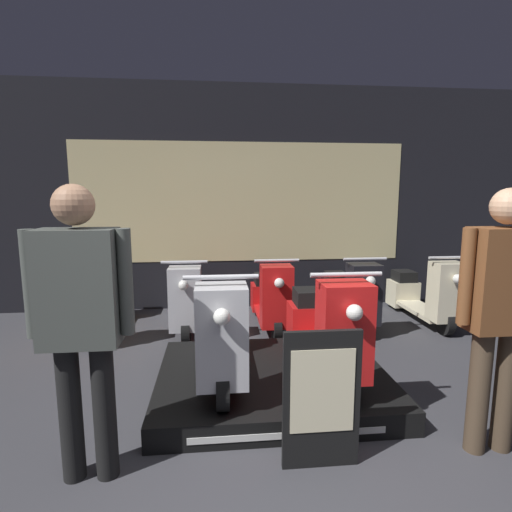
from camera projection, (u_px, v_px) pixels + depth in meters
shop_wall_back at (241, 199)px, 5.78m from camera, size 8.59×0.09×3.20m
display_platform at (272, 381)px, 3.40m from camera, size 1.91×1.53×0.18m
scooter_display_left at (221, 333)px, 3.23m from camera, size 0.50×1.52×0.95m
scooter_display_right at (325, 330)px, 3.32m from camera, size 0.50×1.52×0.95m
scooter_backrow_0 at (103, 303)px, 4.81m from camera, size 0.50×1.52×0.95m
scooter_backrow_1 at (189, 301)px, 4.92m from camera, size 0.50×1.52×0.95m
scooter_backrow_2 at (270, 299)px, 5.02m from camera, size 0.50×1.52×0.95m
scooter_backrow_3 at (349, 296)px, 5.12m from camera, size 0.50×1.52×0.95m
scooter_backrow_4 at (424, 294)px, 5.22m from camera, size 0.50×1.52×0.95m
person_left_browsing at (81, 311)px, 2.23m from camera, size 0.59×0.24×1.73m
person_right_browsing at (500, 302)px, 2.49m from camera, size 0.56×0.23×1.71m
price_sign_board at (322, 399)px, 2.41m from camera, size 0.48×0.04×0.87m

